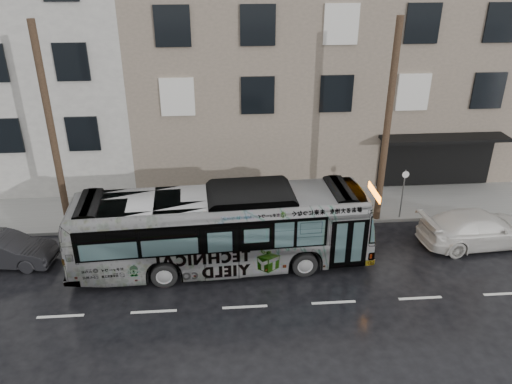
# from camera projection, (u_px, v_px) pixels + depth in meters

# --- Properties ---
(ground) EXTENTS (120.00, 120.00, 0.00)m
(ground) POSITION_uv_depth(u_px,v_px,m) (241.00, 267.00, 19.94)
(ground) COLOR black
(ground) RESTS_ON ground
(sidewalk) EXTENTS (90.00, 3.60, 0.15)m
(sidewalk) POSITION_uv_depth(u_px,v_px,m) (236.00, 209.00, 24.31)
(sidewalk) COLOR gray
(sidewalk) RESTS_ON ground
(building_taupe) EXTENTS (20.00, 12.00, 11.00)m
(building_taupe) POSITION_uv_depth(u_px,v_px,m) (314.00, 62.00, 29.29)
(building_taupe) COLOR gray
(building_taupe) RESTS_ON ground
(utility_pole_front) EXTENTS (0.30, 0.30, 9.00)m
(utility_pole_front) POSITION_uv_depth(u_px,v_px,m) (387.00, 126.00, 21.34)
(utility_pole_front) COLOR #4C3826
(utility_pole_front) RESTS_ON sidewalk
(utility_pole_rear) EXTENTS (0.30, 0.30, 9.00)m
(utility_pole_rear) POSITION_uv_depth(u_px,v_px,m) (52.00, 134.00, 20.35)
(utility_pole_rear) COLOR #4C3826
(utility_pole_rear) RESTS_ON sidewalk
(sign_post) EXTENTS (0.06, 0.06, 2.40)m
(sign_post) POSITION_uv_depth(u_px,v_px,m) (402.00, 194.00, 22.85)
(sign_post) COLOR slate
(sign_post) RESTS_ON sidewalk
(bus) EXTENTS (11.84, 3.35, 3.26)m
(bus) POSITION_uv_depth(u_px,v_px,m) (222.00, 229.00, 19.44)
(bus) COLOR #B2B2B2
(bus) RESTS_ON ground
(white_sedan) EXTENTS (5.33, 2.57, 1.50)m
(white_sedan) POSITION_uv_depth(u_px,v_px,m) (479.00, 228.00, 21.23)
(white_sedan) COLOR silver
(white_sedan) RESTS_ON ground
(dark_sedan) EXTENTS (4.08, 1.86, 1.30)m
(dark_sedan) POSITION_uv_depth(u_px,v_px,m) (4.00, 250.00, 19.88)
(dark_sedan) COLOR black
(dark_sedan) RESTS_ON ground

